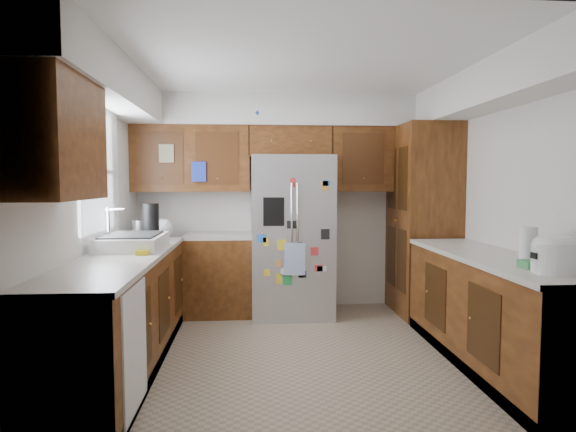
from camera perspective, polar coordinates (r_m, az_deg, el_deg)
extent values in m
plane|color=tan|center=(4.47, 1.79, -15.67)|extent=(3.60, 3.60, 0.00)
cube|color=silver|center=(5.81, 0.09, 1.48)|extent=(3.60, 0.04, 2.50)
cube|color=silver|center=(4.40, -22.15, 0.38)|extent=(0.04, 3.20, 2.50)
cube|color=silver|center=(4.77, 23.88, 0.58)|extent=(0.04, 3.20, 2.50)
cube|color=silver|center=(2.64, 5.63, -1.58)|extent=(3.60, 0.04, 2.50)
cube|color=white|center=(4.33, 1.86, 17.41)|extent=(3.60, 3.20, 0.02)
cube|color=silver|center=(5.68, 0.25, 12.30)|extent=(3.60, 0.38, 0.35)
cube|color=silver|center=(4.42, -20.11, 14.45)|extent=(0.38, 3.20, 0.35)
cube|color=silver|center=(4.74, 22.17, 13.66)|extent=(0.38, 3.20, 0.35)
cube|color=#3C1E0B|center=(5.66, -11.37, 6.65)|extent=(1.33, 0.34, 0.75)
cube|color=#3C1E0B|center=(5.85, 11.46, 6.56)|extent=(1.33, 0.34, 0.75)
cube|color=#3C1E0B|center=(3.26, -25.70, 8.34)|extent=(0.34, 0.85, 0.75)
cube|color=white|center=(4.49, -21.74, 4.92)|extent=(0.02, 0.90, 1.05)
cube|color=white|center=(4.48, -21.27, 4.94)|extent=(0.01, 1.02, 1.15)
cube|color=#1F35BA|center=(5.46, -10.54, 5.19)|extent=(0.16, 0.02, 0.22)
cube|color=beige|center=(5.51, -14.21, 7.20)|extent=(0.16, 0.02, 0.20)
cube|color=#3C1E0B|center=(4.16, -19.12, -11.06)|extent=(0.60, 2.60, 0.88)
cube|color=#3C1E0B|center=(5.60, -8.17, -7.01)|extent=(0.75, 0.60, 0.88)
cube|color=beige|center=(4.07, -19.27, -4.79)|extent=(0.63, 2.60, 0.04)
cube|color=beige|center=(5.53, -8.21, -2.33)|extent=(0.75, 0.60, 0.04)
cube|color=black|center=(4.28, -18.99, -16.11)|extent=(0.60, 2.60, 0.10)
cube|color=white|center=(3.29, -17.66, -14.70)|extent=(0.01, 0.58, 0.80)
cube|color=#3C1E0B|center=(4.33, 23.04, -10.57)|extent=(0.60, 2.25, 0.88)
cube|color=beige|center=(4.24, 23.21, -4.53)|extent=(0.63, 2.25, 0.04)
cube|color=black|center=(4.44, 22.90, -15.44)|extent=(0.60, 2.25, 0.10)
cube|color=#3C1E0B|center=(5.70, 15.67, -0.48)|extent=(0.60, 0.90, 2.15)
cube|color=#B0B0B5|center=(5.45, 0.42, -2.39)|extent=(0.90, 0.75, 1.80)
cylinder|color=silver|center=(5.04, 0.46, -1.19)|extent=(0.02, 0.02, 0.90)
cylinder|color=silver|center=(5.05, 1.14, -1.18)|extent=(0.02, 0.02, 0.90)
cube|color=black|center=(5.03, -1.70, 0.51)|extent=(0.22, 0.01, 0.30)
cube|color=white|center=(5.07, 0.82, -5.14)|extent=(0.22, 0.01, 0.34)
cube|color=yellow|center=(5.05, -2.65, -3.09)|extent=(0.06, 0.00, 0.09)
cube|color=white|center=(5.11, -0.55, -6.69)|extent=(0.06, 0.00, 0.08)
cube|color=black|center=(5.09, 0.92, -4.76)|extent=(0.08, 0.00, 0.07)
cube|color=blue|center=(5.07, 4.57, 3.91)|extent=(0.08, 0.00, 0.06)
cube|color=red|center=(5.14, 3.66, -6.19)|extent=(0.09, 0.00, 0.07)
cube|color=green|center=(5.13, -0.07, -7.59)|extent=(0.10, 0.00, 0.11)
cube|color=blue|center=(5.05, -3.17, -2.67)|extent=(0.10, 0.00, 0.08)
cube|color=white|center=(5.13, 1.38, -6.99)|extent=(0.07, 0.00, 0.05)
cube|color=yellow|center=(5.12, -1.07, -7.45)|extent=(0.06, 0.00, 0.11)
cube|color=yellow|center=(5.06, -0.73, -3.47)|extent=(0.10, 0.00, 0.11)
cube|color=black|center=(5.13, 1.72, -6.94)|extent=(0.08, 0.00, 0.07)
cube|color=yellow|center=(5.10, -2.51, -6.73)|extent=(0.07, 0.00, 0.07)
cube|color=black|center=(5.10, 4.44, -2.17)|extent=(0.09, 0.00, 0.11)
cube|color=orange|center=(5.07, 4.40, 3.58)|extent=(0.07, 0.00, 0.11)
cube|color=white|center=(5.15, 4.03, -6.25)|extent=(0.10, 0.00, 0.06)
cube|color=black|center=(5.08, 1.34, -3.74)|extent=(0.07, 0.00, 0.11)
cube|color=black|center=(5.05, 0.43, -1.03)|extent=(0.10, 0.00, 0.08)
cube|color=red|center=(5.11, 3.18, -4.20)|extent=(0.08, 0.00, 0.09)
cube|color=red|center=(5.03, 0.59, 3.99)|extent=(0.05, 0.00, 0.09)
cube|color=orange|center=(5.09, -1.11, -5.63)|extent=(0.05, 0.00, 0.08)
cube|color=#3C1E0B|center=(5.66, 0.23, 8.76)|extent=(0.96, 0.34, 0.35)
sphere|color=#2335AA|center=(5.59, -3.67, 11.93)|extent=(0.25, 0.25, 0.25)
cylinder|color=black|center=(5.72, 1.95, 11.36)|extent=(0.31, 0.31, 0.18)
ellipsoid|color=#333338|center=(5.73, 1.95, 12.24)|extent=(0.29, 0.29, 0.13)
cube|color=white|center=(4.44, -17.98, -2.99)|extent=(0.52, 0.70, 0.12)
cube|color=black|center=(4.43, -17.99, -2.16)|extent=(0.44, 0.60, 0.02)
cylinder|color=silver|center=(4.48, -20.51, -0.94)|extent=(0.02, 0.02, 0.30)
cylinder|color=silver|center=(4.45, -19.81, 0.73)|extent=(0.16, 0.02, 0.02)
cube|color=yellow|center=(4.12, -16.68, -4.07)|extent=(0.10, 0.18, 0.04)
cube|color=black|center=(4.93, -15.92, -2.39)|extent=(0.18, 0.14, 0.10)
cylinder|color=black|center=(4.91, -15.96, -0.19)|extent=(0.16, 0.16, 0.28)
cylinder|color=#B0B0B5|center=(5.15, -17.20, -1.59)|extent=(0.14, 0.14, 0.20)
sphere|color=white|center=(5.28, -14.55, -1.41)|extent=(0.20, 0.20, 0.20)
cube|color=#3F72B2|center=(5.46, -16.81, -1.38)|extent=(0.14, 0.10, 0.18)
cube|color=#BFB28C|center=(5.52, -14.21, -1.49)|extent=(0.10, 0.08, 0.14)
cylinder|color=white|center=(4.81, -16.41, -2.50)|extent=(0.08, 0.08, 0.11)
cylinder|color=white|center=(3.56, 29.18, -4.40)|extent=(0.29, 0.29, 0.20)
ellipsoid|color=white|center=(3.54, 29.23, -2.84)|extent=(0.28, 0.28, 0.13)
cube|color=black|center=(3.48, 27.31, -4.19)|extent=(0.04, 0.06, 0.04)
cylinder|color=white|center=(3.85, 26.59, -3.14)|extent=(0.12, 0.12, 0.27)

